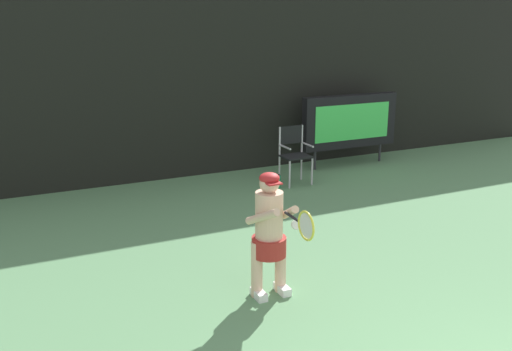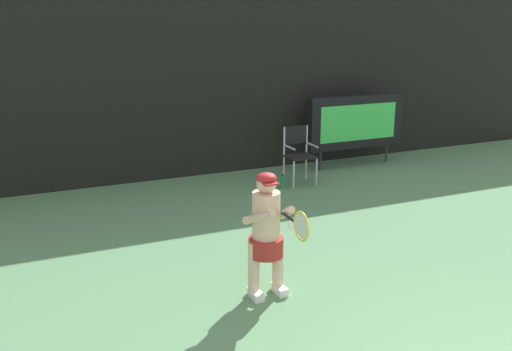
% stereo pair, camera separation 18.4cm
% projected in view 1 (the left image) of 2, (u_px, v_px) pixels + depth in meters
% --- Properties ---
extents(backdrop_screen, '(18.00, 0.12, 3.66)m').
position_uv_depth(backdrop_screen, '(198.00, 84.00, 10.82)').
color(backdrop_screen, black).
rests_on(backdrop_screen, ground).
extents(scoreboard, '(2.20, 0.21, 1.50)m').
position_uv_depth(scoreboard, '(350.00, 121.00, 11.72)').
color(scoreboard, black).
rests_on(scoreboard, ground).
extents(umpire_chair, '(0.52, 0.44, 1.08)m').
position_uv_depth(umpire_chair, '(294.00, 151.00, 10.55)').
color(umpire_chair, '#B7B7BC').
rests_on(umpire_chair, ground).
extents(water_bottle, '(0.07, 0.07, 0.27)m').
position_uv_depth(water_bottle, '(279.00, 182.00, 10.35)').
color(water_bottle, '#1B8B54').
rests_on(water_bottle, ground).
extents(tennis_player, '(0.54, 0.62, 1.44)m').
position_uv_depth(tennis_player, '(270.00, 230.00, 6.22)').
color(tennis_player, white).
rests_on(tennis_player, ground).
extents(tennis_racket, '(0.03, 0.60, 0.31)m').
position_uv_depth(tennis_racket, '(305.00, 225.00, 5.63)').
color(tennis_racket, black).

